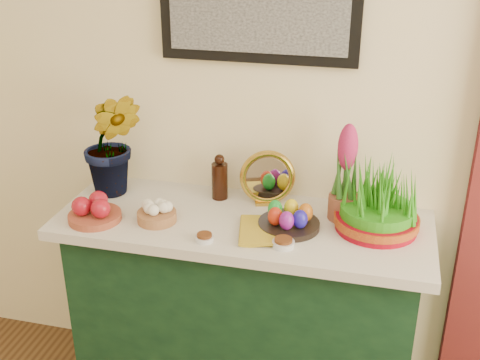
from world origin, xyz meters
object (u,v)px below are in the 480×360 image
Objects in this scene: sideboard at (243,319)px; hyacinth_green at (111,127)px; book at (239,230)px; wheatgrass_sabzeh at (378,202)px; mirror at (267,178)px.

sideboard is 0.94m from hyacinth_green.
book is 0.68× the size of wheatgrass_sabzeh.
wheatgrass_sabzeh is (0.49, 0.04, 0.57)m from sideboard.
sideboard is 4.25× the size of wheatgrass_sabzeh.
hyacinth_green is at bearing 170.70° from sideboard.
hyacinth_green is 1.06m from wheatgrass_sabzeh.
book is at bearing -30.10° from hyacinth_green.
mirror is at bearing -4.73° from hyacinth_green.
wheatgrass_sabzeh is (1.04, -0.05, -0.18)m from hyacinth_green.
mirror is (0.06, 0.15, 0.57)m from sideboard.
hyacinth_green is (-0.55, 0.09, 0.75)m from sideboard.
mirror is 1.07× the size of book.
hyacinth_green is 2.56× the size of mirror.
mirror is at bearing 68.46° from sideboard.
sideboard is 5.83× the size of mirror.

